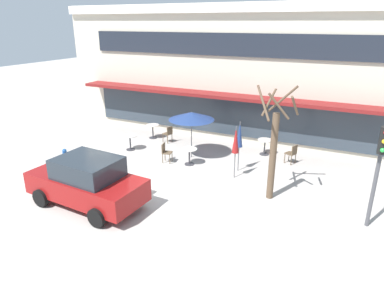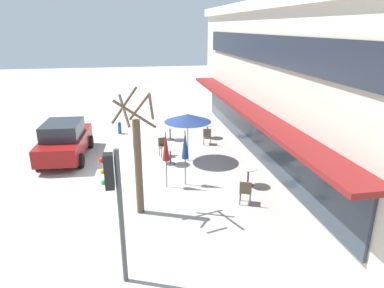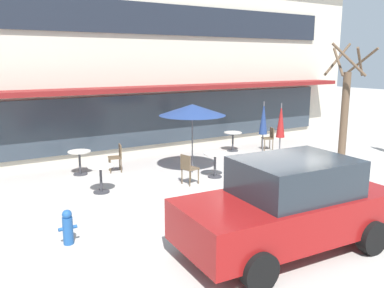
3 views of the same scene
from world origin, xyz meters
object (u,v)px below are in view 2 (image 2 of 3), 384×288
(patio_umbrella_cream_folded, at_px, (166,147))
(parked_sedan, at_px, (65,140))
(traffic_light_pole, at_px, (115,196))
(cafe_table_near_wall, at_px, (170,131))
(cafe_chair_0, at_px, (163,145))
(cafe_table_mid_patio, at_px, (170,153))
(cafe_chair_2, at_px, (207,135))
(cafe_table_by_tree, at_px, (207,129))
(patio_umbrella_green_folded, at_px, (188,118))
(cafe_table_streetside, at_px, (248,173))
(cafe_chair_1, at_px, (246,191))
(street_tree, at_px, (138,158))
(patio_umbrella_corner_open, at_px, (185,145))
(fire_hydrant, at_px, (120,128))

(patio_umbrella_cream_folded, relative_size, parked_sedan, 0.51)
(traffic_light_pole, bearing_deg, cafe_table_near_wall, 167.07)
(traffic_light_pole, bearing_deg, cafe_chair_0, 167.52)
(cafe_table_mid_patio, relative_size, cafe_chair_2, 0.85)
(cafe_table_by_tree, height_order, patio_umbrella_green_folded, patio_umbrella_green_folded)
(cafe_table_near_wall, height_order, cafe_table_streetside, same)
(cafe_table_streetside, relative_size, parked_sedan, 0.18)
(patio_umbrella_green_folded, relative_size, patio_umbrella_cream_folded, 1.00)
(cafe_table_streetside, distance_m, parked_sedan, 8.59)
(cafe_chair_1, distance_m, parked_sedan, 8.92)
(cafe_chair_1, xyz_separation_m, street_tree, (-0.11, -3.58, 1.42))
(street_tree, bearing_deg, patio_umbrella_green_folded, 151.67)
(cafe_table_streetside, bearing_deg, cafe_table_by_tree, -178.00)
(patio_umbrella_corner_open, distance_m, cafe_chair_1, 2.85)
(cafe_table_by_tree, bearing_deg, street_tree, -27.90)
(cafe_table_streetside, distance_m, fire_hydrant, 9.30)
(cafe_table_streetside, height_order, patio_umbrella_cream_folded, patio_umbrella_cream_folded)
(cafe_chair_2, bearing_deg, cafe_table_mid_patio, -43.45)
(cafe_table_near_wall, xyz_separation_m, patio_umbrella_green_folded, (3.19, 0.44, 1.51))
(parked_sedan, bearing_deg, patio_umbrella_green_folded, 76.76)
(cafe_table_near_wall, bearing_deg, patio_umbrella_green_folded, 7.89)
(cafe_table_near_wall, height_order, patio_umbrella_green_folded, patio_umbrella_green_folded)
(traffic_light_pole, bearing_deg, cafe_table_mid_patio, 164.07)
(patio_umbrella_cream_folded, relative_size, traffic_light_pole, 0.65)
(fire_hydrant, bearing_deg, patio_umbrella_corner_open, 19.97)
(patio_umbrella_corner_open, bearing_deg, cafe_table_streetside, 77.16)
(cafe_table_by_tree, height_order, patio_umbrella_cream_folded, patio_umbrella_cream_folded)
(cafe_table_near_wall, distance_m, patio_umbrella_corner_open, 5.78)
(cafe_chair_1, xyz_separation_m, parked_sedan, (-5.73, -6.83, 0.35))
(cafe_chair_2, height_order, parked_sedan, parked_sedan)
(cafe_table_by_tree, relative_size, patio_umbrella_cream_folded, 0.35)
(cafe_table_streetside, relative_size, cafe_chair_0, 0.85)
(cafe_table_by_tree, bearing_deg, cafe_table_streetside, 2.00)
(cafe_table_mid_patio, relative_size, fire_hydrant, 1.08)
(patio_umbrella_cream_folded, bearing_deg, patio_umbrella_corner_open, 96.50)
(patio_umbrella_green_folded, xyz_separation_m, parked_sedan, (-1.31, -5.57, -1.14))
(cafe_chair_2, bearing_deg, cafe_chair_1, -0.82)
(cafe_table_mid_patio, relative_size, traffic_light_pole, 0.22)
(cafe_table_by_tree, relative_size, patio_umbrella_corner_open, 0.35)
(cafe_table_streetside, xyz_separation_m, street_tree, (1.28, -4.16, 1.43))
(cafe_chair_1, bearing_deg, patio_umbrella_cream_folded, -126.27)
(cafe_table_streetside, xyz_separation_m, cafe_table_mid_patio, (-2.72, -2.68, 0.00))
(cafe_table_near_wall, height_order, patio_umbrella_cream_folded, patio_umbrella_cream_folded)
(cafe_table_streetside, relative_size, fire_hydrant, 1.08)
(parked_sedan, relative_size, fire_hydrant, 6.10)
(patio_umbrella_corner_open, relative_size, fire_hydrant, 3.12)
(patio_umbrella_corner_open, height_order, cafe_chair_0, patio_umbrella_corner_open)
(parked_sedan, relative_size, street_tree, 1.05)
(cafe_table_near_wall, xyz_separation_m, patio_umbrella_corner_open, (5.67, -0.08, 1.11))
(patio_umbrella_green_folded, height_order, fire_hydrant, patio_umbrella_green_folded)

